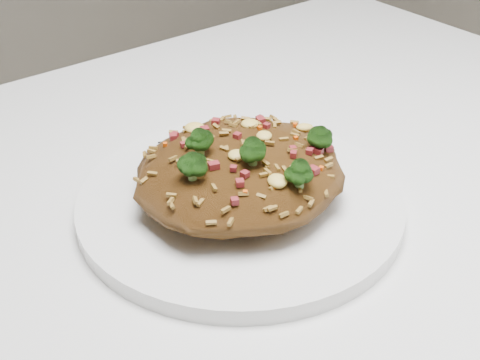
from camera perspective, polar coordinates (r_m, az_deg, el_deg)
name	(u,v)px	position (r m, az deg, el deg)	size (l,w,h in m)	color
plate	(240,202)	(0.55, 0.00, -1.93)	(0.26, 0.26, 0.01)	white
fried_rice	(240,164)	(0.53, 0.04, 1.33)	(0.17, 0.16, 0.07)	brown
fork	(255,139)	(0.62, 1.28, 3.49)	(0.15, 0.09, 0.00)	silver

